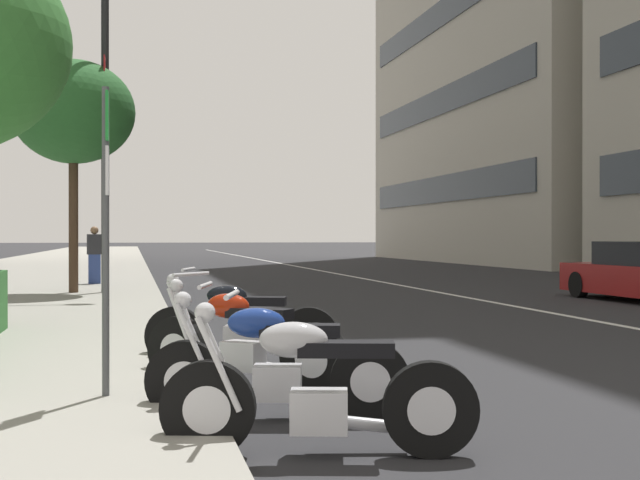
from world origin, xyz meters
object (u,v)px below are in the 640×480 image
Objects in this scene: motorcycle_far_end_row at (275,368)px; motorcycle_second_in_row at (241,345)px; street_lamp_with_banners at (119,64)px; street_tree_near_plaza_corner at (73,113)px; pedestrian_on_plaza at (94,255)px; motorcycle_nearest_camera at (240,328)px; parking_sign_by_curb at (106,202)px; motorcycle_mid_row at (316,394)px.

motorcycle_second_in_row is (1.52, 0.08, 0.01)m from motorcycle_far_end_row.
street_tree_near_plaza_corner is at bearing 86.20° from street_lamp_with_banners.
pedestrian_on_plaza is at bearing -70.15° from motorcycle_far_end_row.
motorcycle_second_in_row is 13.76m from street_tree_near_plaza_corner.
street_lamp_with_banners reaches higher than motorcycle_nearest_camera.
parking_sign_by_curb is 14.22m from street_tree_near_plaza_corner.
pedestrian_on_plaza is (19.52, 2.23, 0.53)m from motorcycle_mid_row.
motorcycle_nearest_camera is at bearing -167.53° from street_tree_near_plaza_corner.
street_lamp_with_banners is at bearing 0.38° from parking_sign_by_curb.
street_tree_near_plaza_corner is at bearing -67.49° from motorcycle_mid_row.
motorcycle_nearest_camera is 0.40× the size of street_tree_near_plaza_corner.
parking_sign_by_curb is 14.37m from street_lamp_with_banners.
motorcycle_far_end_row is 15.22m from street_tree_near_plaza_corner.
street_lamp_with_banners reaches higher than motorcycle_mid_row.
motorcycle_far_end_row is at bearing 131.53° from motorcycle_second_in_row.
pedestrian_on_plaza is (16.81, 2.06, 0.52)m from motorcycle_second_in_row.
motorcycle_mid_row is 2.72m from motorcycle_second_in_row.
motorcycle_nearest_camera is at bearing -57.80° from motorcycle_second_in_row.
street_tree_near_plaza_corner reaches higher than pedestrian_on_plaza.
street_lamp_with_banners is 5.70× the size of pedestrian_on_plaza.
motorcycle_mid_row is 1.20m from motorcycle_far_end_row.
street_lamp_with_banners reaches higher than motorcycle_far_end_row.
parking_sign_by_curb reaches higher than motorcycle_nearest_camera.
street_lamp_with_banners is (11.42, 1.49, 5.11)m from motorcycle_nearest_camera.
street_tree_near_plaza_corner is 3.42× the size of pedestrian_on_plaza.
street_lamp_with_banners is (15.61, 1.50, 5.12)m from motorcycle_mid_row.
street_lamp_with_banners is (13.86, 0.09, 3.79)m from parking_sign_by_curb.
parking_sign_by_curb reaches higher than motorcycle_second_in_row.
motorcycle_far_end_row is (1.20, 0.08, -0.00)m from motorcycle_mid_row.
motorcycle_nearest_camera is (1.47, -0.16, 0.00)m from motorcycle_second_in_row.
motorcycle_far_end_row is at bearing 104.47° from motorcycle_nearest_camera.
street_tree_near_plaza_corner is at bearing -61.57° from motorcycle_nearest_camera.
street_tree_near_plaza_corner is 5.16m from pedestrian_on_plaza.
parking_sign_by_curb is (0.56, 1.32, 1.33)m from motorcycle_far_end_row.
motorcycle_nearest_camera is 0.24× the size of street_lamp_with_banners.
street_tree_near_plaza_corner is (11.49, 2.54, 3.95)m from motorcycle_nearest_camera.
pedestrian_on_plaza is at bearing -4.76° from street_tree_near_plaza_corner.
motorcycle_second_in_row is at bearing -73.20° from motorcycle_mid_row.
motorcycle_far_end_row is at bearing -112.83° from parking_sign_by_curb.
motorcycle_second_in_row is at bearing 0.50° from pedestrian_on_plaza.
motorcycle_second_in_row is 0.33× the size of street_tree_near_plaza_corner.
street_tree_near_plaza_corner is (12.97, 2.38, 3.95)m from motorcycle_second_in_row.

